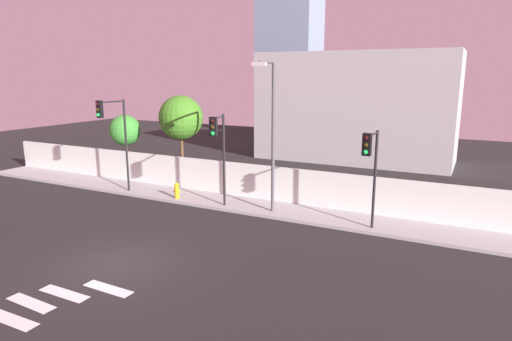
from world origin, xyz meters
name	(u,v)px	position (x,y,z in m)	size (l,w,h in m)	color
ground_plane	(117,263)	(0.00, 0.00, 0.00)	(80.00, 80.00, 0.00)	black
sidewalk	(232,203)	(0.00, 8.20, 0.07)	(36.00, 2.40, 0.15)	#9D9D9D
perimeter_wall	(244,180)	(0.00, 9.49, 1.05)	(36.00, 0.18, 1.80)	silver
crosswalk_marking	(26,313)	(0.16, -3.67, 0.00)	(3.38, 4.73, 0.01)	silver
traffic_light_left	(218,141)	(0.17, 6.72, 3.53)	(0.64, 1.79, 4.60)	black
traffic_light_center	(370,159)	(7.28, 6.93, 3.24)	(0.40, 1.35, 4.22)	black
traffic_light_right	(113,126)	(-6.52, 6.74, 3.91)	(0.43, 1.82, 5.16)	black
street_lamp_curbside	(271,126)	(2.57, 7.49, 4.30)	(0.62, 2.04, 7.04)	#4C4C51
fire_hydrant	(177,190)	(-2.96, 7.46, 0.60)	(0.44, 0.26, 0.85)	gold
roadside_tree_leftmost	(125,131)	(-9.17, 10.41, 3.10)	(1.98, 1.98, 4.12)	brown
roadside_tree_midleft	(181,118)	(-4.72, 10.41, 4.12)	(2.62, 2.62, 5.44)	brown
low_building_distant	(356,107)	(2.34, 23.49, 4.16)	(14.78, 6.00, 8.32)	#A9A9A9
tower_on_skyline	(290,5)	(-8.38, 35.49, 13.95)	(6.23, 5.00, 27.91)	gray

